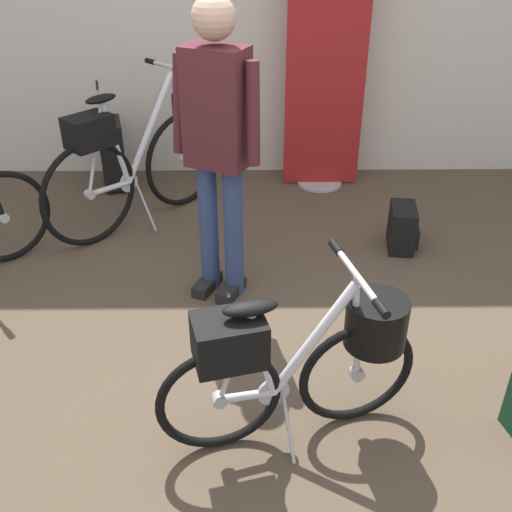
% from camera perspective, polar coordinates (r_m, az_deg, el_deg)
% --- Properties ---
extents(ground_plane, '(7.56, 7.56, 0.00)m').
position_cam_1_polar(ground_plane, '(3.09, -1.71, -10.44)').
color(ground_plane, brown).
extents(floor_banner_stand, '(0.60, 0.36, 1.85)m').
position_cam_1_polar(floor_banner_stand, '(4.69, 6.65, 16.22)').
color(floor_banner_stand, '#B7B7BC').
rests_on(floor_banner_stand, ground_plane).
extents(folding_bike_foreground, '(1.12, 0.52, 0.81)m').
position_cam_1_polar(folding_bike_foreground, '(2.50, 4.42, -9.46)').
color(folding_bike_foreground, black).
rests_on(folding_bike_foreground, ground_plane).
extents(display_bike_right, '(1.09, 1.14, 1.07)m').
position_cam_1_polar(display_bike_right, '(4.25, -10.73, 9.73)').
color(display_bike_right, black).
rests_on(display_bike_right, ground_plane).
extents(visitor_near_wall, '(0.49, 0.36, 1.66)m').
position_cam_1_polar(visitor_near_wall, '(3.20, -3.69, 11.11)').
color(visitor_near_wall, navy).
rests_on(visitor_near_wall, ground_plane).
extents(rolling_suitcase, '(0.26, 0.39, 0.83)m').
position_cam_1_polar(rolling_suitcase, '(4.94, -13.57, 9.56)').
color(rolling_suitcase, black).
rests_on(rolling_suitcase, ground_plane).
extents(handbag_on_floor, '(0.22, 0.31, 0.30)m').
position_cam_1_polar(handbag_on_floor, '(4.09, 13.82, 2.62)').
color(handbag_on_floor, black).
rests_on(handbag_on_floor, ground_plane).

